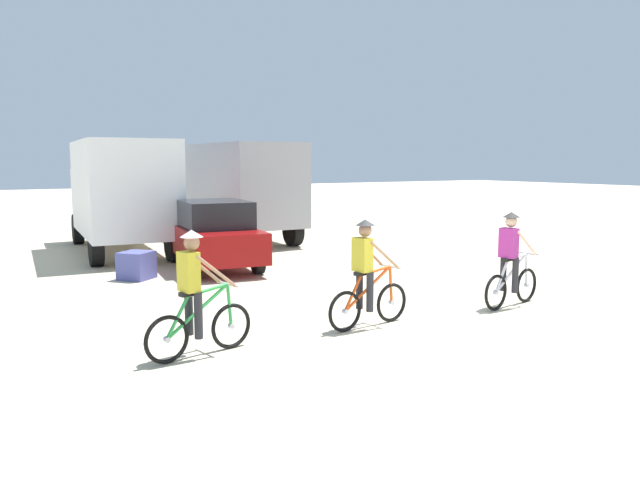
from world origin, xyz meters
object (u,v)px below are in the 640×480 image
Objects in this scene: sedan_parked at (214,234)px; supply_crate at (137,265)px; box_truck_avon_van at (120,191)px; cyclist_near_camera at (511,263)px; box_truck_grey_hauler at (237,187)px; cyclist_orange_shirt at (196,298)px; cyclist_cowboy_hat at (367,278)px.

sedan_parked reaches higher than supply_crate.
box_truck_avon_van reaches higher than cyclist_near_camera.
box_truck_grey_hauler is 13.13m from cyclist_orange_shirt.
box_truck_avon_van is 10.03× the size of supply_crate.
cyclist_cowboy_hat is at bearing 1.14° from cyclist_orange_shirt.
box_truck_avon_van is at bearing 97.82° from cyclist_cowboy_hat.
sedan_parked is at bearing 115.22° from cyclist_near_camera.
cyclist_near_camera is at bearing -3.25° from cyclist_cowboy_hat.
box_truck_avon_van is at bearing 80.92° from supply_crate.
cyclist_orange_shirt reaches higher than supply_crate.
sedan_parked is at bearing -119.24° from box_truck_grey_hauler.
sedan_parked is 7.43m from cyclist_orange_shirt.
box_truck_avon_van is 12.01m from cyclist_near_camera.
box_truck_grey_hauler is at bearing 77.07° from cyclist_cowboy_hat.
cyclist_cowboy_hat is at bearing -82.18° from box_truck_avon_van.
sedan_parked is 7.70m from cyclist_near_camera.
cyclist_near_camera is (0.51, -11.92, -1.03)m from box_truck_grey_hauler.
box_truck_grey_hauler is (4.18, 0.91, 0.00)m from box_truck_avon_van.
box_truck_grey_hauler reaches higher than cyclist_near_camera.
cyclist_orange_shirt is 2.65× the size of supply_crate.
supply_crate is at bearing 109.47° from cyclist_cowboy_hat.
sedan_parked is 2.41× the size of cyclist_near_camera.
box_truck_grey_hauler is 12.09m from cyclist_cowboy_hat.
box_truck_avon_van is 1.02× the size of box_truck_grey_hauler.
cyclist_orange_shirt is (-1.48, -10.89, -1.03)m from box_truck_avon_van.
cyclist_near_camera is 2.65× the size of supply_crate.
cyclist_cowboy_hat is at bearing -89.34° from sedan_parked.
box_truck_avon_van is at bearing -167.72° from box_truck_grey_hauler.
cyclist_cowboy_hat is (1.49, -10.83, -1.03)m from box_truck_avon_van.
box_truck_grey_hauler is 3.73× the size of cyclist_orange_shirt.
box_truck_grey_hauler reaches higher than sedan_parked.
cyclist_orange_shirt is at bearing -112.91° from sedan_parked.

